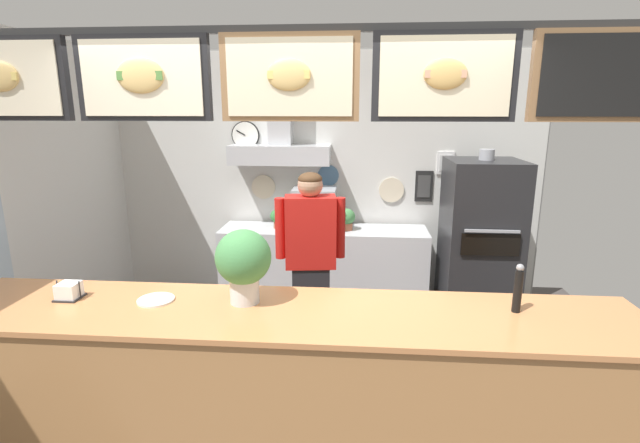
{
  "coord_description": "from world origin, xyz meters",
  "views": [
    {
      "loc": [
        0.37,
        -2.71,
        2.17
      ],
      "look_at": [
        0.09,
        0.72,
        1.33
      ],
      "focal_mm": 26.14,
      "sensor_mm": 36.0,
      "label": 1
    }
  ],
  "objects_px": {
    "napkin_holder": "(69,291)",
    "shop_worker": "(310,266)",
    "espresso_machine": "(314,209)",
    "basil_vase": "(243,262)",
    "pizza_oven": "(479,247)",
    "potted_basil": "(346,218)",
    "potted_thyme": "(278,217)",
    "pepper_grinder": "(518,288)",
    "condiment_plate": "(156,300)"
  },
  "relations": [
    {
      "from": "napkin_holder",
      "to": "shop_worker",
      "type": "bearing_deg",
      "value": 42.95
    },
    {
      "from": "espresso_machine",
      "to": "basil_vase",
      "type": "height_order",
      "value": "basil_vase"
    },
    {
      "from": "espresso_machine",
      "to": "shop_worker",
      "type": "bearing_deg",
      "value": -86.34
    },
    {
      "from": "pizza_oven",
      "to": "espresso_machine",
      "type": "bearing_deg",
      "value": 170.56
    },
    {
      "from": "potted_basil",
      "to": "potted_thyme",
      "type": "xyz_separation_m",
      "value": [
        -0.72,
        0.01,
        -0.0
      ]
    },
    {
      "from": "pepper_grinder",
      "to": "napkin_holder",
      "type": "bearing_deg",
      "value": -179.4
    },
    {
      "from": "potted_basil",
      "to": "napkin_holder",
      "type": "relative_size",
      "value": 1.6
    },
    {
      "from": "potted_basil",
      "to": "condiment_plate",
      "type": "bearing_deg",
      "value": -113.83
    },
    {
      "from": "pepper_grinder",
      "to": "potted_basil",
      "type": "bearing_deg",
      "value": 113.09
    },
    {
      "from": "pizza_oven",
      "to": "shop_worker",
      "type": "relative_size",
      "value": 1.07
    },
    {
      "from": "shop_worker",
      "to": "potted_basil",
      "type": "bearing_deg",
      "value": -110.0
    },
    {
      "from": "condiment_plate",
      "to": "pizza_oven",
      "type": "bearing_deg",
      "value": 41.32
    },
    {
      "from": "basil_vase",
      "to": "condiment_plate",
      "type": "relative_size",
      "value": 2.04
    },
    {
      "from": "pizza_oven",
      "to": "basil_vase",
      "type": "height_order",
      "value": "pizza_oven"
    },
    {
      "from": "potted_thyme",
      "to": "pepper_grinder",
      "type": "relative_size",
      "value": 0.76
    },
    {
      "from": "potted_basil",
      "to": "basil_vase",
      "type": "relative_size",
      "value": 0.54
    },
    {
      "from": "espresso_machine",
      "to": "potted_basil",
      "type": "xyz_separation_m",
      "value": [
        0.33,
        0.01,
        -0.09
      ]
    },
    {
      "from": "espresso_machine",
      "to": "condiment_plate",
      "type": "relative_size",
      "value": 2.29
    },
    {
      "from": "potted_thyme",
      "to": "potted_basil",
      "type": "bearing_deg",
      "value": -0.6
    },
    {
      "from": "pizza_oven",
      "to": "condiment_plate",
      "type": "height_order",
      "value": "pizza_oven"
    },
    {
      "from": "pizza_oven",
      "to": "espresso_machine",
      "type": "relative_size",
      "value": 3.77
    },
    {
      "from": "basil_vase",
      "to": "potted_basil",
      "type": "bearing_deg",
      "value": 77.41
    },
    {
      "from": "potted_thyme",
      "to": "espresso_machine",
      "type": "bearing_deg",
      "value": -2.09
    },
    {
      "from": "potted_thyme",
      "to": "condiment_plate",
      "type": "relative_size",
      "value": 0.99
    },
    {
      "from": "basil_vase",
      "to": "espresso_machine",
      "type": "bearing_deg",
      "value": 85.44
    },
    {
      "from": "pepper_grinder",
      "to": "pizza_oven",
      "type": "bearing_deg",
      "value": 81.08
    },
    {
      "from": "pizza_oven",
      "to": "napkin_holder",
      "type": "height_order",
      "value": "pizza_oven"
    },
    {
      "from": "pizza_oven",
      "to": "espresso_machine",
      "type": "distance_m",
      "value": 1.68
    },
    {
      "from": "shop_worker",
      "to": "espresso_machine",
      "type": "xyz_separation_m",
      "value": [
        -0.07,
        1.13,
        0.23
      ]
    },
    {
      "from": "shop_worker",
      "to": "pepper_grinder",
      "type": "distance_m",
      "value": 1.73
    },
    {
      "from": "espresso_machine",
      "to": "napkin_holder",
      "type": "bearing_deg",
      "value": -117.47
    },
    {
      "from": "pepper_grinder",
      "to": "shop_worker",
      "type": "bearing_deg",
      "value": 136.78
    },
    {
      "from": "shop_worker",
      "to": "potted_thyme",
      "type": "distance_m",
      "value": 1.25
    },
    {
      "from": "potted_thyme",
      "to": "pepper_grinder",
      "type": "distance_m",
      "value": 2.88
    },
    {
      "from": "espresso_machine",
      "to": "pepper_grinder",
      "type": "xyz_separation_m",
      "value": [
        1.32,
        -2.3,
        0.09
      ]
    },
    {
      "from": "espresso_machine",
      "to": "pepper_grinder",
      "type": "bearing_deg",
      "value": -60.26
    },
    {
      "from": "potted_basil",
      "to": "basil_vase",
      "type": "bearing_deg",
      "value": -102.59
    },
    {
      "from": "shop_worker",
      "to": "espresso_machine",
      "type": "bearing_deg",
      "value": -93.59
    },
    {
      "from": "potted_basil",
      "to": "potted_thyme",
      "type": "relative_size",
      "value": 1.1
    },
    {
      "from": "espresso_machine",
      "to": "potted_basil",
      "type": "relative_size",
      "value": 2.1
    },
    {
      "from": "pepper_grinder",
      "to": "espresso_machine",
      "type": "bearing_deg",
      "value": 119.74
    },
    {
      "from": "potted_thyme",
      "to": "shop_worker",
      "type": "bearing_deg",
      "value": -68.08
    },
    {
      "from": "pepper_grinder",
      "to": "potted_thyme",
      "type": "bearing_deg",
      "value": 126.35
    },
    {
      "from": "pizza_oven",
      "to": "shop_worker",
      "type": "xyz_separation_m",
      "value": [
        -1.56,
        -0.86,
        0.06
      ]
    },
    {
      "from": "shop_worker",
      "to": "potted_thyme",
      "type": "height_order",
      "value": "shop_worker"
    },
    {
      "from": "pizza_oven",
      "to": "basil_vase",
      "type": "bearing_deg",
      "value": -131.94
    },
    {
      "from": "basil_vase",
      "to": "napkin_holder",
      "type": "distance_m",
      "value": 1.05
    },
    {
      "from": "basil_vase",
      "to": "napkin_holder",
      "type": "height_order",
      "value": "basil_vase"
    },
    {
      "from": "espresso_machine",
      "to": "potted_thyme",
      "type": "relative_size",
      "value": 2.31
    },
    {
      "from": "potted_thyme",
      "to": "condiment_plate",
      "type": "distance_m",
      "value": 2.36
    }
  ]
}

